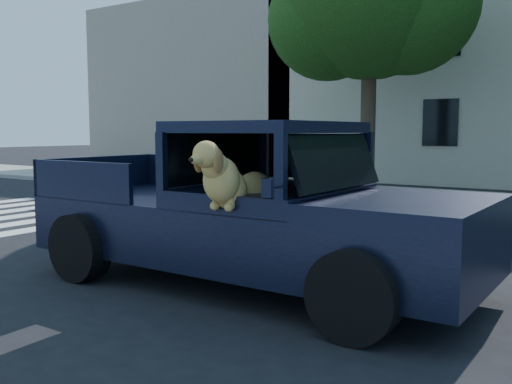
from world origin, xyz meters
The scene contains 5 objects.
ground centered at (0.00, 0.00, 0.00)m, with size 120.00×120.00×0.00m, color black.
far_sidewalk centered at (0.00, 9.20, 0.07)m, with size 60.00×4.00×0.15m, color gray.
crosswalk centered at (-9.25, 1.50, 0.01)m, with size 5.50×4.00×0.01m, color silver, non-canonical shape.
building_left centered at (-15.00, 16.50, 4.00)m, with size 12.00×6.00×8.00m, color tan.
pickup_truck centered at (-1.35, -0.57, 0.68)m, with size 5.67×2.91×2.02m.
Camera 1 is at (2.70, -6.31, 1.91)m, focal length 40.00 mm.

